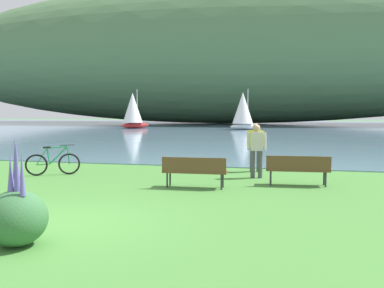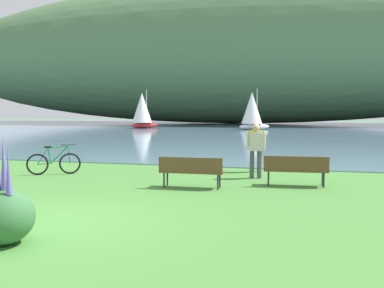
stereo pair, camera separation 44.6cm
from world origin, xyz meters
name	(u,v)px [view 1 (the left image)]	position (x,y,z in m)	size (l,w,h in m)	color
ground_plane	(61,223)	(0.00, 0.00, 0.00)	(200.00, 200.00, 0.00)	#478438
bay_water	(260,127)	(0.00, 48.70, 0.02)	(180.00, 80.00, 0.04)	#6B8EA8
distant_hillside	(221,53)	(-7.76, 64.20, 11.69)	(113.75, 28.00, 23.31)	#4C7047
park_bench_near_camera	(195,170)	(1.66, 4.25, 0.52)	(1.82, 0.55, 0.88)	brown
park_bench_further_along	(298,168)	(4.46, 5.31, 0.52)	(1.83, 0.61, 0.88)	brown
bicycle_leaning_near_bench	(53,163)	(-3.51, 5.53, 0.40)	(1.56, 0.94, 1.01)	black
person_at_shoreline	(255,144)	(3.01, 7.94, 0.98)	(0.61, 0.22, 1.71)	#4C4C51
person_on_the_grass	(257,148)	(3.18, 6.51, 0.98)	(0.61, 0.24, 1.71)	#4C4C51
echium_bush_closest_to_camera	(16,215)	(0.04, -1.39, 0.49)	(0.99, 0.99, 1.73)	#386B3D
sailboat_nearest_to_shore	(133,110)	(-14.48, 41.16, 2.24)	(3.34, 3.98, 4.67)	#B22323
sailboat_toward_hillside	(243,110)	(-1.24, 40.84, 2.20)	(3.76, 3.52, 4.58)	white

